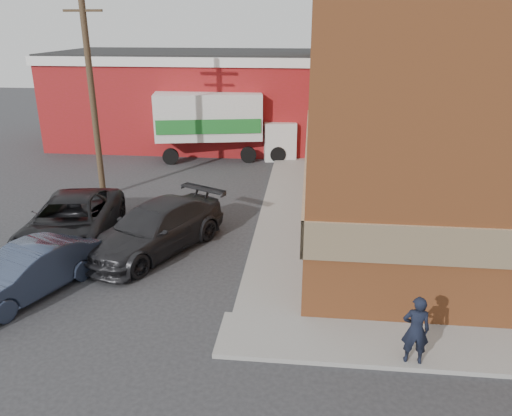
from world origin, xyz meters
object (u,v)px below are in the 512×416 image
(brick_building, at_px, (494,95))
(sedan, at_px, (27,272))
(warehouse, at_px, (190,97))
(man, at_px, (416,330))
(suv_a, at_px, (71,221))
(suv_b, at_px, (155,228))
(box_truck, at_px, (222,121))
(utility_pole, at_px, (91,87))

(brick_building, bearing_deg, sedan, -149.95)
(warehouse, bearing_deg, sedan, -90.56)
(brick_building, height_order, man, brick_building)
(brick_building, distance_m, suv_a, 16.32)
(warehouse, distance_m, suv_b, 16.56)
(man, bearing_deg, box_truck, -64.07)
(suv_b, bearing_deg, man, -7.91)
(warehouse, distance_m, suv_a, 16.10)
(brick_building, xyz_separation_m, suv_a, (-15.06, -4.96, -3.87))
(warehouse, bearing_deg, brick_building, -37.20)
(brick_building, height_order, suv_b, brick_building)
(sedan, bearing_deg, utility_pole, 121.53)
(warehouse, bearing_deg, utility_pole, -97.77)
(utility_pole, bearing_deg, box_truck, 58.65)
(sedan, distance_m, box_truck, 15.74)
(warehouse, distance_m, sedan, 19.61)
(utility_pole, height_order, box_truck, utility_pole)
(suv_a, bearing_deg, box_truck, 66.24)
(warehouse, xyz_separation_m, sedan, (-0.19, -19.50, -2.10))
(utility_pole, relative_size, sedan, 2.08)
(suv_a, height_order, box_truck, box_truck)
(man, height_order, suv_b, man)
(sedan, height_order, box_truck, box_truck)
(suv_a, bearing_deg, warehouse, 79.63)
(suv_b, distance_m, box_truck, 12.22)
(utility_pole, bearing_deg, sedan, -81.25)
(brick_building, height_order, utility_pole, brick_building)
(suv_a, bearing_deg, utility_pole, 92.32)
(utility_pole, height_order, suv_a, utility_pole)
(brick_building, relative_size, box_truck, 2.35)
(warehouse, height_order, suv_a, warehouse)
(suv_a, xyz_separation_m, box_truck, (3.27, 11.88, 1.32))
(warehouse, height_order, utility_pole, utility_pole)
(brick_building, relative_size, utility_pole, 2.03)
(warehouse, bearing_deg, man, -65.03)
(warehouse, relative_size, suv_b, 2.95)
(man, distance_m, sedan, 10.43)
(warehouse, bearing_deg, suv_a, -92.02)
(utility_pole, height_order, man, utility_pole)
(man, xyz_separation_m, suv_b, (-7.51, 5.31, -0.15))
(sedan, relative_size, suv_b, 0.79)
(warehouse, distance_m, box_truck, 4.95)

